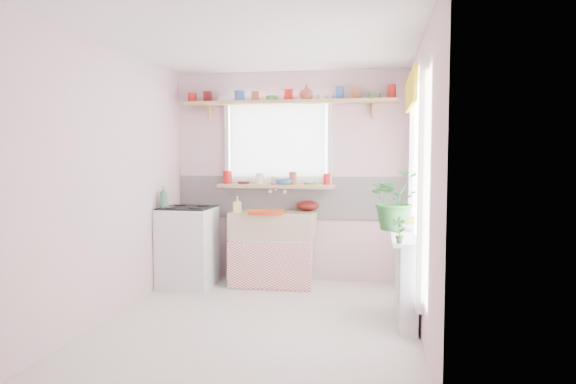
# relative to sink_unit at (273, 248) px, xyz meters

# --- Properties ---
(room) EXTENTS (3.20, 3.20, 3.20)m
(room) POSITION_rel_sink_unit_xyz_m (0.81, -0.43, 0.94)
(room) COLOR beige
(room) RESTS_ON ground
(sink_unit) EXTENTS (0.95, 0.65, 1.11)m
(sink_unit) POSITION_rel_sink_unit_xyz_m (0.00, 0.00, 0.00)
(sink_unit) COLOR white
(sink_unit) RESTS_ON ground
(cooker) EXTENTS (0.58, 0.58, 0.93)m
(cooker) POSITION_rel_sink_unit_xyz_m (-0.95, -0.24, 0.03)
(cooker) COLOR white
(cooker) RESTS_ON ground
(radiator_ledge) EXTENTS (0.22, 0.95, 0.78)m
(radiator_ledge) POSITION_rel_sink_unit_xyz_m (1.45, -1.09, -0.03)
(radiator_ledge) COLOR white
(radiator_ledge) RESTS_ON ground
(windowsill) EXTENTS (1.40, 0.22, 0.04)m
(windowsill) POSITION_rel_sink_unit_xyz_m (-0.00, 0.19, 0.71)
(windowsill) COLOR #DAB670
(windowsill) RESTS_ON room
(pine_shelf) EXTENTS (2.52, 0.24, 0.04)m
(pine_shelf) POSITION_rel_sink_unit_xyz_m (0.15, 0.18, 1.69)
(pine_shelf) COLOR #DAB670
(pine_shelf) RESTS_ON room
(shelf_crockery) EXTENTS (2.47, 0.11, 0.12)m
(shelf_crockery) POSITION_rel_sink_unit_xyz_m (0.13, 0.18, 1.76)
(shelf_crockery) COLOR red
(shelf_crockery) RESTS_ON pine_shelf
(sill_crockery) EXTENTS (1.35, 0.11, 0.12)m
(sill_crockery) POSITION_rel_sink_unit_xyz_m (-0.02, 0.19, 0.78)
(sill_crockery) COLOR red
(sill_crockery) RESTS_ON windowsill
(dish_tray) EXTENTS (0.41, 0.32, 0.04)m
(dish_tray) POSITION_rel_sink_unit_xyz_m (-0.04, -0.19, 0.44)
(dish_tray) COLOR #DF4013
(dish_tray) RESTS_ON sink_unit
(colander) EXTENTS (0.33, 0.33, 0.12)m
(colander) POSITION_rel_sink_unit_xyz_m (0.37, 0.21, 0.48)
(colander) COLOR #611410
(colander) RESTS_ON sink_unit
(jade_plant) EXTENTS (0.65, 0.60, 0.60)m
(jade_plant) POSITION_rel_sink_unit_xyz_m (1.36, -0.71, 0.64)
(jade_plant) COLOR #29662A
(jade_plant) RESTS_ON radiator_ledge
(fruit_bowl) EXTENTS (0.31, 0.31, 0.07)m
(fruit_bowl) POSITION_rel_sink_unit_xyz_m (1.48, -0.69, 0.38)
(fruit_bowl) COLOR silver
(fruit_bowl) RESTS_ON radiator_ledge
(herb_pot) EXTENTS (0.13, 0.09, 0.23)m
(herb_pot) POSITION_rel_sink_unit_xyz_m (1.36, -1.49, 0.46)
(herb_pot) COLOR #376A2A
(herb_pot) RESTS_ON radiator_ledge
(soap_bottle_sink) EXTENTS (0.10, 0.10, 0.19)m
(soap_bottle_sink) POSITION_rel_sink_unit_xyz_m (-0.38, -0.19, 0.51)
(soap_bottle_sink) COLOR #EAF66D
(soap_bottle_sink) RESTS_ON sink_unit
(sill_cup) EXTENTS (0.12, 0.12, 0.09)m
(sill_cup) POSITION_rel_sink_unit_xyz_m (0.01, 0.13, 0.77)
(sill_cup) COLOR beige
(sill_cup) RESTS_ON windowsill
(sill_bowl) EXTENTS (0.23, 0.23, 0.07)m
(sill_bowl) POSITION_rel_sink_unit_xyz_m (0.10, 0.13, 0.76)
(sill_bowl) COLOR #3877B6
(sill_bowl) RESTS_ON windowsill
(shelf_vase) EXTENTS (0.19, 0.19, 0.17)m
(shelf_vase) POSITION_rel_sink_unit_xyz_m (0.37, 0.12, 1.79)
(shelf_vase) COLOR #A24032
(shelf_vase) RESTS_ON pine_shelf
(cooker_bottle) EXTENTS (0.10, 0.10, 0.25)m
(cooker_bottle) POSITION_rel_sink_unit_xyz_m (-1.17, -0.40, 0.61)
(cooker_bottle) COLOR #408156
(cooker_bottle) RESTS_ON cooker
(fruit) EXTENTS (0.20, 0.14, 0.10)m
(fruit) POSITION_rel_sink_unit_xyz_m (1.49, -0.69, 0.44)
(fruit) COLOR orange
(fruit) RESTS_ON fruit_bowl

